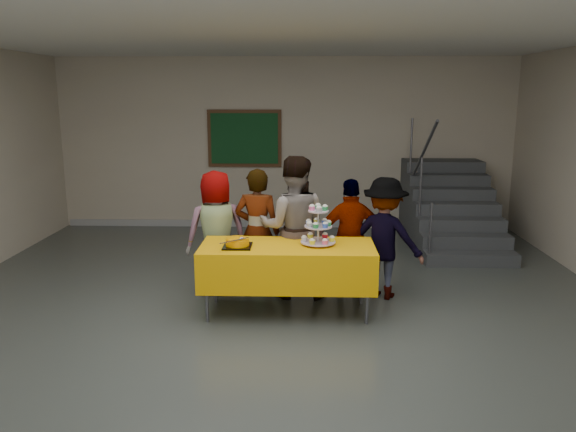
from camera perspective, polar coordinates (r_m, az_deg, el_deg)
name	(u,v)px	position (r m, az deg, el deg)	size (l,w,h in m)	color
room_shell	(266,122)	(4.97, -2.29, 9.56)	(10.00, 10.04, 3.02)	#4C514C
bake_table	(287,264)	(6.11, -0.06, -4.93)	(1.88, 0.78, 0.77)	#595960
cupcake_stand	(318,228)	(6.05, 3.09, -1.25)	(0.38, 0.38, 0.44)	silver
bear_cake	(237,242)	(6.00, -5.15, -2.61)	(0.32, 0.36, 0.12)	black
schoolchild_a	(217,232)	(6.80, -7.26, -1.61)	(0.73, 0.47, 1.49)	slate
schoolchild_b	(258,231)	(6.73, -3.11, -1.55)	(0.55, 0.36, 1.52)	slate
schoolchild_c	(293,227)	(6.57, 0.53, -1.15)	(0.82, 0.64, 1.68)	slate
schoolchild_d	(351,237)	(6.69, 6.44, -2.18)	(0.82, 0.34, 1.40)	slate
schoolchild_e	(384,238)	(6.66, 9.77, -2.23)	(0.93, 0.53, 1.43)	slate
staircase	(448,211)	(9.55, 15.94, 0.48)	(1.30, 2.40, 2.04)	#424447
noticeboard	(245,138)	(9.98, -4.44, 7.86)	(1.30, 0.05, 1.00)	#472B16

